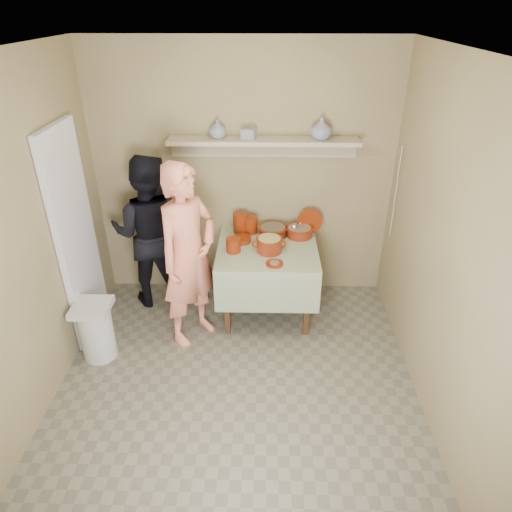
{
  "coord_description": "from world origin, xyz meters",
  "views": [
    {
      "loc": [
        0.22,
        -2.63,
        2.86
      ],
      "look_at": [
        0.15,
        0.75,
        0.95
      ],
      "focal_mm": 32.0,
      "sensor_mm": 36.0,
      "label": 1
    }
  ],
  "objects_px": {
    "person_cook": "(189,257)",
    "person_helper": "(150,232)",
    "serving_table": "(267,257)",
    "cazuela_rice": "(269,244)",
    "trash_bin": "(96,330)"
  },
  "relations": [
    {
      "from": "person_cook",
      "to": "person_helper",
      "type": "distance_m",
      "value": 0.78
    },
    {
      "from": "serving_table",
      "to": "person_helper",
      "type": "bearing_deg",
      "value": 170.87
    },
    {
      "from": "cazuela_rice",
      "to": "serving_table",
      "type": "bearing_deg",
      "value": 98.89
    },
    {
      "from": "person_helper",
      "to": "trash_bin",
      "type": "distance_m",
      "value": 1.11
    },
    {
      "from": "trash_bin",
      "to": "cazuela_rice",
      "type": "bearing_deg",
      "value": 22.11
    },
    {
      "from": "person_helper",
      "to": "cazuela_rice",
      "type": "xyz_separation_m",
      "value": [
        1.21,
        -0.29,
        0.04
      ]
    },
    {
      "from": "person_helper",
      "to": "cazuela_rice",
      "type": "height_order",
      "value": "person_helper"
    },
    {
      "from": "person_cook",
      "to": "person_helper",
      "type": "relative_size",
      "value": 1.08
    },
    {
      "from": "person_helper",
      "to": "trash_bin",
      "type": "relative_size",
      "value": 2.87
    },
    {
      "from": "person_cook",
      "to": "person_helper",
      "type": "height_order",
      "value": "person_cook"
    },
    {
      "from": "cazuela_rice",
      "to": "person_helper",
      "type": "bearing_deg",
      "value": 166.3
    },
    {
      "from": "person_cook",
      "to": "cazuela_rice",
      "type": "xyz_separation_m",
      "value": [
        0.72,
        0.3,
        -0.02
      ]
    },
    {
      "from": "cazuela_rice",
      "to": "trash_bin",
      "type": "bearing_deg",
      "value": -157.89
    },
    {
      "from": "person_cook",
      "to": "trash_bin",
      "type": "xyz_separation_m",
      "value": [
        -0.82,
        -0.32,
        -0.58
      ]
    },
    {
      "from": "person_helper",
      "to": "person_cook",
      "type": "bearing_deg",
      "value": 129.55
    }
  ]
}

